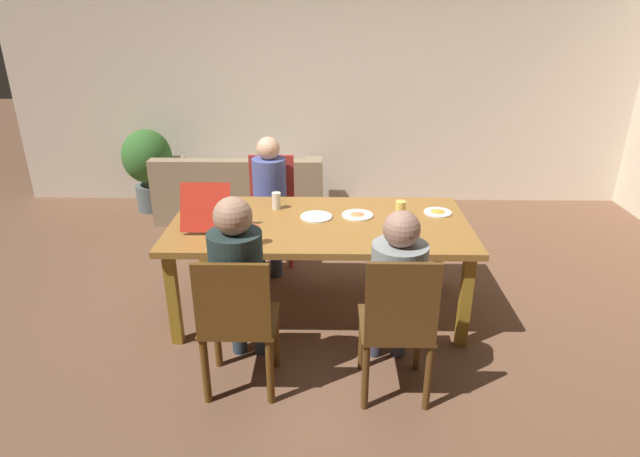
# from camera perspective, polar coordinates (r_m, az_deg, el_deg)

# --- Properties ---
(ground_plane) EXTENTS (20.00, 20.00, 0.00)m
(ground_plane) POSITION_cam_1_polar(r_m,az_deg,el_deg) (4.17, -0.02, -8.72)
(ground_plane) COLOR brown
(back_wall) EXTENTS (7.18, 0.12, 2.98)m
(back_wall) POSITION_cam_1_polar(r_m,az_deg,el_deg) (6.21, 0.41, 16.46)
(back_wall) COLOR beige
(back_wall) RESTS_ON ground
(dining_table) EXTENTS (2.17, 1.08, 0.74)m
(dining_table) POSITION_cam_1_polar(r_m,az_deg,el_deg) (3.86, -0.03, -0.20)
(dining_table) COLOR olive
(dining_table) RESTS_ON ground
(chair_0) EXTENTS (0.43, 0.41, 0.95)m
(chair_0) POSITION_cam_1_polar(r_m,az_deg,el_deg) (4.86, -5.28, 2.91)
(chair_0) COLOR #B9322B
(chair_0) RESTS_ON ground
(person_0) EXTENTS (0.30, 0.53, 1.16)m
(person_0) POSITION_cam_1_polar(r_m,az_deg,el_deg) (4.66, -5.56, 3.84)
(person_0) COLOR #2F3545
(person_0) RESTS_ON ground
(chair_1) EXTENTS (0.44, 0.41, 0.93)m
(chair_1) POSITION_cam_1_polar(r_m,az_deg,el_deg) (3.14, -8.94, -10.05)
(chair_1) COLOR #5C3914
(chair_1) RESTS_ON ground
(person_1) EXTENTS (0.31, 0.53, 1.24)m
(person_1) POSITION_cam_1_polar(r_m,az_deg,el_deg) (3.15, -8.77, -5.15)
(person_1) COLOR #2B3748
(person_1) RESTS_ON ground
(chair_2) EXTENTS (0.42, 0.43, 0.97)m
(chair_2) POSITION_cam_1_polar(r_m,az_deg,el_deg) (3.08, 8.42, -10.25)
(chair_2) COLOR #563617
(chair_2) RESTS_ON ground
(person_2) EXTENTS (0.32, 0.55, 1.18)m
(person_2) POSITION_cam_1_polar(r_m,az_deg,el_deg) (3.13, 8.25, -6.03)
(person_2) COLOR #3C3B4E
(person_2) RESTS_ON ground
(pizza_box_0) EXTENTS (0.34, 0.48, 0.34)m
(pizza_box_0) POSITION_cam_1_polar(r_m,az_deg,el_deg) (3.91, -11.57, 1.42)
(pizza_box_0) COLOR red
(pizza_box_0) RESTS_ON dining_table
(plate_0) EXTENTS (0.21, 0.21, 0.03)m
(plate_0) POSITION_cam_1_polar(r_m,az_deg,el_deg) (3.60, 8.38, -0.90)
(plate_0) COLOR white
(plate_0) RESTS_ON dining_table
(plate_1) EXTENTS (0.24, 0.24, 0.01)m
(plate_1) POSITION_cam_1_polar(r_m,az_deg,el_deg) (3.91, -0.41, 1.29)
(plate_1) COLOR white
(plate_1) RESTS_ON dining_table
(plate_2) EXTENTS (0.24, 0.24, 0.03)m
(plate_2) POSITION_cam_1_polar(r_m,az_deg,el_deg) (3.95, 4.08, 1.50)
(plate_2) COLOR white
(plate_2) RESTS_ON dining_table
(plate_3) EXTENTS (0.21, 0.21, 0.03)m
(plate_3) POSITION_cam_1_polar(r_m,az_deg,el_deg) (4.10, 12.64, 1.77)
(plate_3) COLOR white
(plate_3) RESTS_ON dining_table
(drinking_glass_0) EXTENTS (0.07, 0.07, 0.13)m
(drinking_glass_0) POSITION_cam_1_polar(r_m,az_deg,el_deg) (4.08, -4.74, 3.01)
(drinking_glass_0) COLOR silver
(drinking_glass_0) RESTS_ON dining_table
(drinking_glass_1) EXTENTS (0.08, 0.08, 0.13)m
(drinking_glass_1) POSITION_cam_1_polar(r_m,az_deg,el_deg) (3.48, -7.13, -0.70)
(drinking_glass_1) COLOR #B94630
(drinking_glass_1) RESTS_ON dining_table
(drinking_glass_2) EXTENTS (0.08, 0.08, 0.11)m
(drinking_glass_2) POSITION_cam_1_polar(r_m,az_deg,el_deg) (3.98, 8.72, 2.17)
(drinking_glass_2) COLOR #E0C259
(drinking_glass_2) RESTS_ON dining_table
(couch) EXTENTS (1.80, 0.76, 0.72)m
(couch) POSITION_cam_1_polar(r_m,az_deg,el_deg) (5.94, -8.52, 3.84)
(couch) COLOR #8D7A5C
(couch) RESTS_ON ground
(potted_plant) EXTENTS (0.55, 0.55, 0.94)m
(potted_plant) POSITION_cam_1_polar(r_m,az_deg,el_deg) (6.29, -18.16, 6.75)
(potted_plant) COLOR #535F61
(potted_plant) RESTS_ON ground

